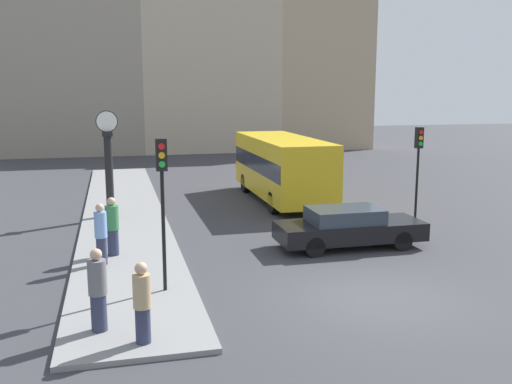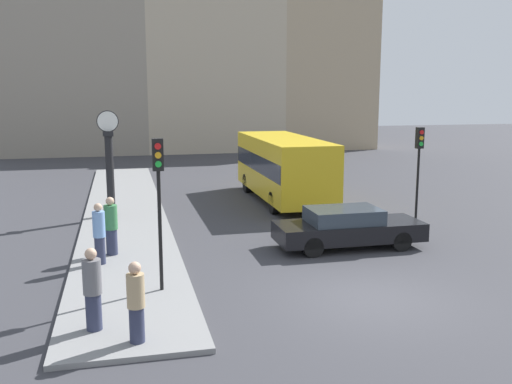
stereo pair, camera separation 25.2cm
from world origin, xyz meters
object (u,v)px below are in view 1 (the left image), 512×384
(pedestrian_grey_jacket, at_px, (98,290))
(pedestrian_green_hoodie, at_px, (112,227))
(sedan_car, at_px, (348,227))
(traffic_light_near, at_px, (162,183))
(street_clock, at_px, (109,165))
(bus_distant, at_px, (282,165))
(pedestrian_blue_stripe, at_px, (101,234))
(pedestrian_tan_coat, at_px, (142,303))
(traffic_light_far, at_px, (418,155))

(pedestrian_grey_jacket, height_order, pedestrian_green_hoodie, pedestrian_green_hoodie)
(sedan_car, distance_m, traffic_light_near, 7.00)
(street_clock, bearing_deg, bus_distant, 13.92)
(traffic_light_near, bearing_deg, street_clock, 98.25)
(traffic_light_near, bearing_deg, pedestrian_blue_stripe, 121.20)
(pedestrian_tan_coat, height_order, pedestrian_grey_jacket, pedestrian_grey_jacket)
(traffic_light_near, distance_m, pedestrian_blue_stripe, 3.44)
(street_clock, distance_m, pedestrian_tan_coat, 11.80)
(pedestrian_tan_coat, bearing_deg, traffic_light_far, 37.64)
(pedestrian_grey_jacket, xyz_separation_m, pedestrian_green_hoodie, (0.30, 5.45, 0.00))
(street_clock, height_order, pedestrian_grey_jacket, street_clock)
(sedan_car, distance_m, traffic_light_far, 4.70)
(bus_distant, bearing_deg, street_clock, -166.08)
(traffic_light_near, relative_size, pedestrian_blue_stripe, 2.13)
(pedestrian_grey_jacket, bearing_deg, sedan_car, 33.12)
(traffic_light_far, bearing_deg, pedestrian_green_hoodie, -170.96)
(sedan_car, distance_m, bus_distant, 7.92)
(traffic_light_near, xyz_separation_m, pedestrian_grey_jacket, (-1.51, -2.06, -1.80))
(bus_distant, height_order, street_clock, street_clock)
(traffic_light_far, xyz_separation_m, pedestrian_blue_stripe, (-11.19, -2.60, -1.60))
(pedestrian_tan_coat, xyz_separation_m, pedestrian_green_hoodie, (-0.54, 6.24, 0.05))
(traffic_light_near, bearing_deg, traffic_light_far, 27.91)
(street_clock, relative_size, pedestrian_green_hoodie, 2.33)
(sedan_car, bearing_deg, pedestrian_grey_jacket, -146.88)
(pedestrian_blue_stripe, bearing_deg, street_clock, 87.87)
(pedestrian_tan_coat, bearing_deg, traffic_light_near, 76.70)
(bus_distant, height_order, pedestrian_green_hoodie, bus_distant)
(pedestrian_green_hoodie, bearing_deg, traffic_light_near, -70.28)
(pedestrian_blue_stripe, bearing_deg, pedestrian_grey_jacket, -89.85)
(sedan_car, distance_m, pedestrian_blue_stripe, 7.57)
(bus_distant, xyz_separation_m, pedestrian_tan_coat, (-6.85, -13.58, -0.69))
(pedestrian_green_hoodie, bearing_deg, bus_distant, 44.77)
(street_clock, xyz_separation_m, pedestrian_green_hoodie, (0.07, -5.48, -1.14))
(pedestrian_blue_stripe, bearing_deg, pedestrian_tan_coat, -81.02)
(pedestrian_tan_coat, distance_m, pedestrian_green_hoodie, 6.27)
(traffic_light_near, height_order, pedestrian_green_hoodie, traffic_light_near)
(sedan_car, height_order, pedestrian_blue_stripe, pedestrian_blue_stripe)
(traffic_light_far, relative_size, pedestrian_tan_coat, 2.23)
(bus_distant, height_order, traffic_light_far, traffic_light_far)
(traffic_light_far, bearing_deg, sedan_car, -148.15)
(sedan_car, bearing_deg, pedestrian_tan_coat, -139.55)
(sedan_car, xyz_separation_m, traffic_light_far, (3.64, 2.26, 1.93))
(bus_distant, relative_size, pedestrian_blue_stripe, 4.65)
(bus_distant, height_order, pedestrian_tan_coat, bus_distant)
(pedestrian_blue_stripe, relative_size, pedestrian_grey_jacket, 1.01)
(pedestrian_blue_stripe, relative_size, pedestrian_green_hoodie, 1.00)
(sedan_car, xyz_separation_m, street_clock, (-7.31, 6.01, 1.46))
(pedestrian_tan_coat, distance_m, pedestrian_grey_jacket, 1.15)
(street_clock, relative_size, pedestrian_grey_jacket, 2.35)
(bus_distant, distance_m, pedestrian_blue_stripe, 11.27)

